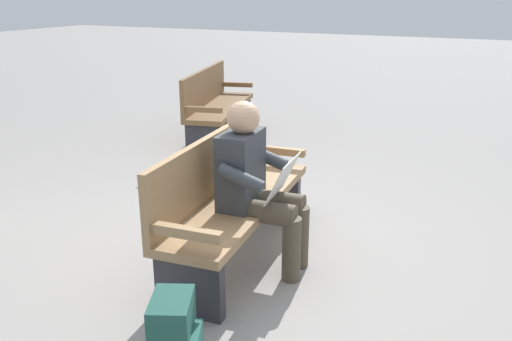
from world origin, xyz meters
name	(u,v)px	position (x,y,z in m)	size (l,w,h in m)	color
ground_plane	(240,255)	(0.00, 0.00, 0.00)	(40.00, 40.00, 0.00)	gray
bench_near	(231,196)	(0.01, -0.07, 0.46)	(1.84, 0.64, 0.90)	#9E7A51
person_seated	(256,182)	(0.08, 0.17, 0.63)	(0.60, 0.60, 1.18)	#33383D
backpack	(174,335)	(1.25, 0.27, 0.21)	(0.34, 0.32, 0.42)	#1E4C42
bench_far	(216,104)	(-2.78, -1.78, 0.46)	(1.86, 0.91, 0.90)	brown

